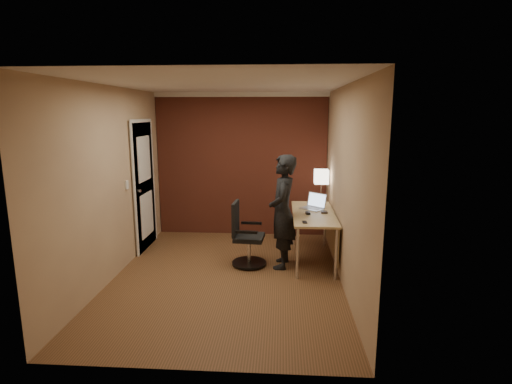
% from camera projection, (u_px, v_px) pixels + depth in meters
% --- Properties ---
extents(room, '(4.00, 4.00, 4.00)m').
position_uv_depth(room, '(222.00, 161.00, 6.61)').
color(room, brown).
rests_on(room, ground).
extents(desk, '(0.60, 1.50, 0.73)m').
position_uv_depth(desk, '(318.00, 221.00, 5.82)').
color(desk, tan).
rests_on(desk, ground).
extents(desk_lamp, '(0.22, 0.22, 0.54)m').
position_uv_depth(desk_lamp, '(321.00, 177.00, 6.36)').
color(desk_lamp, silver).
rests_on(desk_lamp, desk).
extents(laptop, '(0.42, 0.41, 0.23)m').
position_uv_depth(laptop, '(314.00, 204.00, 6.03)').
color(laptop, silver).
rests_on(laptop, desk).
extents(mouse, '(0.07, 0.11, 0.03)m').
position_uv_depth(mouse, '(308.00, 213.00, 5.71)').
color(mouse, black).
rests_on(mouse, desk).
extents(phone, '(0.07, 0.12, 0.01)m').
position_uv_depth(phone, '(305.00, 222.00, 5.28)').
color(phone, black).
rests_on(phone, desk).
extents(wallet, '(0.09, 0.11, 0.02)m').
position_uv_depth(wallet, '(324.00, 212.00, 5.78)').
color(wallet, black).
rests_on(wallet, desk).
extents(office_chair, '(0.49, 0.52, 0.91)m').
position_uv_depth(office_chair, '(245.00, 238.00, 5.68)').
color(office_chair, black).
rests_on(office_chair, ground).
extents(person, '(0.43, 0.61, 1.60)m').
position_uv_depth(person, '(283.00, 212.00, 5.56)').
color(person, black).
rests_on(person, ground).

